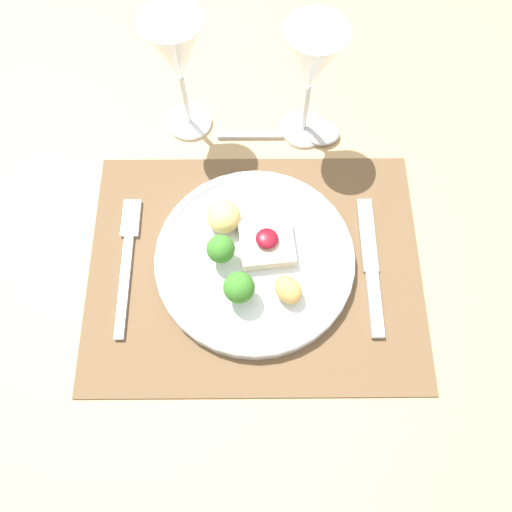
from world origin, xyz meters
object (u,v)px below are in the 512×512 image
object	(u,v)px
dinner_plate	(255,258)
spoon	(313,134)
knife	(375,274)
fork	(131,256)
wine_glass_near	(316,64)
wine_glass_far	(180,54)

from	to	relation	value
dinner_plate	spoon	distance (m)	0.22
knife	fork	bearing A→B (deg)	175.13
fork	wine_glass_near	size ratio (longest dim) A/B	1.05
knife	wine_glass_far	world-z (taller)	wine_glass_far
dinner_plate	spoon	world-z (taller)	dinner_plate
spoon	dinner_plate	bearing A→B (deg)	-115.99
fork	wine_glass_far	xyz separation A→B (m)	(0.07, 0.22, 0.13)
dinner_plate	knife	size ratio (longest dim) A/B	1.33
dinner_plate	fork	size ratio (longest dim) A/B	1.33
dinner_plate	fork	bearing A→B (deg)	177.01
dinner_plate	knife	world-z (taller)	dinner_plate
dinner_plate	knife	xyz separation A→B (m)	(0.16, -0.02, -0.01)
knife	spoon	size ratio (longest dim) A/B	1.08
fork	wine_glass_far	distance (m)	0.27
dinner_plate	wine_glass_near	distance (m)	0.26
spoon	wine_glass_near	xyz separation A→B (m)	(-0.01, 0.01, 0.13)
wine_glass_near	wine_glass_far	bearing A→B (deg)	175.11
knife	wine_glass_near	bearing A→B (deg)	108.93
spoon	wine_glass_near	distance (m)	0.13
spoon	wine_glass_near	size ratio (longest dim) A/B	0.97
dinner_plate	spoon	bearing A→B (deg)	67.03
dinner_plate	wine_glass_far	xyz separation A→B (m)	(-0.09, 0.23, 0.12)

